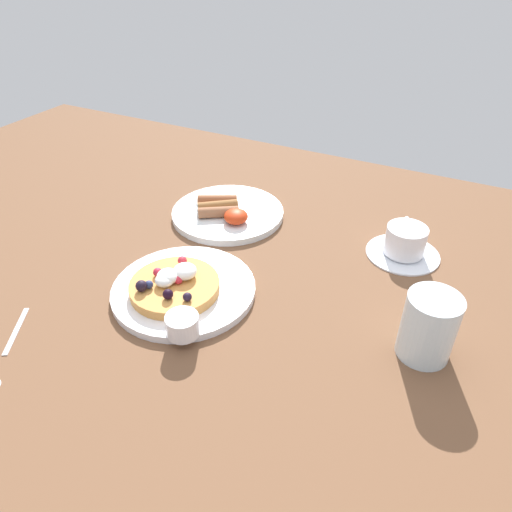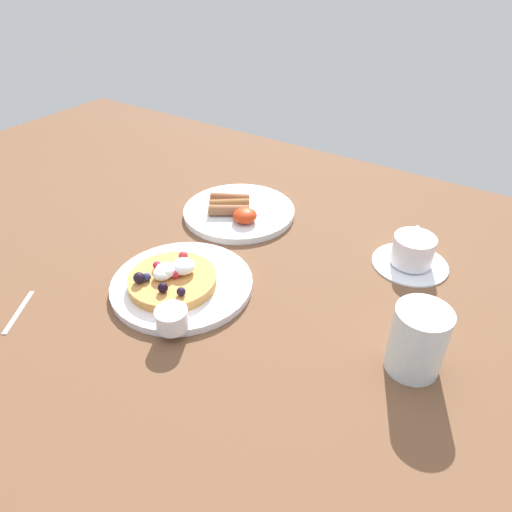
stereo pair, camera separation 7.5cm
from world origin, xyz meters
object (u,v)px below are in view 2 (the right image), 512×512
at_px(syrup_ramekin, 170,318).
at_px(coffee_cup, 413,249).
at_px(breakfast_plate, 239,212).
at_px(teaspoon, 0,339).
at_px(pancake_plate, 182,284).
at_px(water_glass, 418,340).
at_px(coffee_saucer, 410,263).

relative_size(syrup_ramekin, coffee_cup, 0.48).
bearing_deg(breakfast_plate, teaspoon, -99.51).
relative_size(pancake_plate, water_glass, 2.36).
xyz_separation_m(coffee_saucer, water_glass, (0.08, -0.24, 0.05)).
bearing_deg(coffee_cup, water_glass, -71.40).
distance_m(coffee_cup, teaspoon, 0.69).
bearing_deg(breakfast_plate, coffee_cup, 4.02).
relative_size(pancake_plate, syrup_ramekin, 4.87).
xyz_separation_m(pancake_plate, breakfast_plate, (-0.06, 0.26, 0.00)).
bearing_deg(coffee_cup, teaspoon, -130.42).
distance_m(pancake_plate, breakfast_plate, 0.26).
relative_size(coffee_saucer, coffee_cup, 1.33).
relative_size(coffee_saucer, water_glass, 1.34).
xyz_separation_m(breakfast_plate, coffee_cup, (0.36, 0.03, 0.03)).
distance_m(pancake_plate, coffee_saucer, 0.41).
relative_size(syrup_ramekin, teaspoon, 0.35).
relative_size(syrup_ramekin, breakfast_plate, 0.21).
bearing_deg(pancake_plate, breakfast_plate, 103.42).
bearing_deg(coffee_saucer, teaspoon, -130.53).
height_order(coffee_saucer, coffee_cup, coffee_cup).
distance_m(coffee_saucer, teaspoon, 0.69).
distance_m(pancake_plate, teaspoon, 0.29).
height_order(pancake_plate, syrup_ramekin, syrup_ramekin).
bearing_deg(breakfast_plate, pancake_plate, -76.58).
height_order(pancake_plate, breakfast_plate, same).
relative_size(coffee_cup, teaspoon, 0.72).
bearing_deg(pancake_plate, coffee_saucer, 42.59).
bearing_deg(teaspoon, pancake_plate, 59.47).
xyz_separation_m(syrup_ramekin, coffee_saucer, (0.25, 0.37, -0.03)).
relative_size(syrup_ramekin, coffee_saucer, 0.36).
bearing_deg(breakfast_plate, syrup_ramekin, -71.05).
xyz_separation_m(pancake_plate, teaspoon, (-0.14, -0.25, -0.00)).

